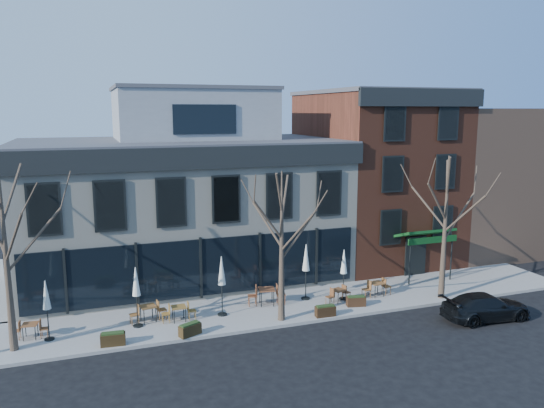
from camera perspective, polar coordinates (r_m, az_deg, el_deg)
name	(u,v)px	position (r m, az deg, el deg)	size (l,w,h in m)	color
ground	(201,302)	(28.33, -7.61, -10.45)	(120.00, 120.00, 0.00)	black
sidewalk_front	(274,308)	(27.19, 0.20, -11.09)	(33.50, 4.70, 0.15)	gray
corner_building	(183,198)	(31.97, -9.58, 0.62)	(18.39, 10.39, 11.10)	beige
red_brick_building	(374,175)	(36.27, 10.96, 3.13)	(8.20, 11.78, 11.18)	brown
bg_building	(483,176)	(43.04, 21.80, 2.80)	(12.00, 12.00, 10.00)	#8C664C
tree_corner	(6,253)	(23.70, -26.69, -4.78)	(3.93, 3.98, 7.92)	#382B21
tree_mid	(282,245)	(24.41, 1.08, -4.39)	(3.50, 3.55, 7.04)	#382B21
tree_right	(445,226)	(28.72, 18.14, -2.23)	(3.72, 3.77, 7.48)	#382B21
parked_sedan	(486,307)	(27.71, 22.01, -10.20)	(1.77, 4.36, 1.27)	black
cafe_set_0	(30,329)	(25.68, -24.57, -12.15)	(1.57, 0.69, 0.81)	brown
cafe_set_1	(148,312)	(25.84, -13.18, -11.21)	(1.79, 0.81, 0.92)	brown
cafe_set_2	(179,312)	(25.63, -9.98, -11.34)	(1.63, 0.66, 0.86)	brown
cafe_set_3	(267,295)	(27.18, -0.57, -9.73)	(2.02, 0.93, 1.03)	brown
cafe_set_4	(338,294)	(27.79, 7.13, -9.60)	(1.60, 0.85, 0.82)	brown
cafe_set_5	(376,287)	(28.97, 11.18, -8.80)	(1.74, 0.74, 0.91)	brown
umbrella_0	(46,298)	(24.73, -23.11, -9.31)	(0.42, 0.42, 2.65)	black
umbrella_1	(136,285)	(24.88, -14.41, -8.42)	(0.45, 0.45, 2.80)	black
umbrella_2	(222,274)	(25.51, -5.44, -7.49)	(0.47, 0.47, 2.92)	black
umbrella_3	(306,261)	(27.56, 3.68, -6.10)	(0.47, 0.47, 2.94)	black
umbrella_4	(344,264)	(27.80, 7.73, -6.45)	(0.43, 0.43, 2.66)	black
planter_0	(113,339)	(23.86, -16.73, -13.71)	(1.04, 0.49, 0.57)	black
planter_1	(190,329)	(24.09, -8.81, -13.17)	(1.06, 0.77, 0.55)	#322410
planter_2	(325,311)	(25.98, 5.76, -11.35)	(0.99, 0.43, 0.54)	black
planter_3	(356,301)	(27.44, 9.03, -10.26)	(1.00, 0.57, 0.53)	#321E10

